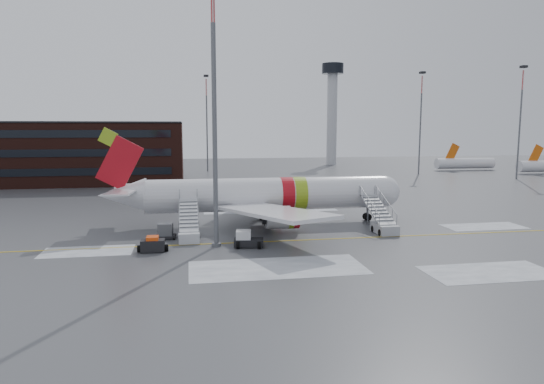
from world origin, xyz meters
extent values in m
plane|color=#494C4F|center=(0.00, 0.00, 0.00)|extent=(260.00, 260.00, 0.00)
cylinder|color=silver|center=(-3.70, 7.78, 3.50)|extent=(28.00, 3.80, 3.80)
sphere|color=silver|center=(10.30, 7.78, 3.50)|extent=(3.80, 3.80, 3.80)
cube|color=black|center=(11.34, 7.78, 4.00)|extent=(1.09, 1.60, 0.97)
cone|color=silver|center=(-20.10, 7.78, 3.75)|extent=(5.20, 3.72, 3.72)
cube|color=#B10D18|center=(-20.20, 7.78, 7.30)|extent=(5.27, 0.30, 6.09)
cube|color=#8BB11C|center=(-21.30, 7.78, 10.10)|extent=(2.16, 0.26, 2.16)
cube|color=silver|center=(-19.90, 10.38, 4.40)|extent=(3.07, 4.85, 0.18)
cube|color=silver|center=(-19.90, 5.18, 4.40)|extent=(3.07, 4.85, 0.18)
cube|color=silver|center=(-4.70, 16.28, 2.90)|extent=(10.72, 15.97, 1.13)
cube|color=silver|center=(-4.70, -0.72, 2.90)|extent=(10.72, 15.97, 1.13)
cylinder|color=silver|center=(-3.20, 12.98, 1.55)|extent=(3.40, 2.10, 2.10)
cylinder|color=silver|center=(-3.20, 2.58, 1.55)|extent=(3.40, 2.10, 2.10)
cylinder|color=#595B60|center=(8.30, 7.78, 0.90)|extent=(0.20, 0.20, 1.80)
cylinder|color=black|center=(8.30, 7.78, 0.45)|extent=(0.90, 0.56, 0.90)
cylinder|color=black|center=(-4.20, 10.18, 0.45)|extent=(0.90, 0.56, 0.90)
cylinder|color=black|center=(-4.20, 5.38, 0.45)|extent=(0.90, 0.56, 0.90)
cube|color=#A1A4A8|center=(7.49, 0.48, 0.55)|extent=(2.00, 3.20, 1.00)
cube|color=#A1A4A8|center=(7.49, 2.58, 2.23)|extent=(1.90, 5.87, 2.52)
cube|color=#A1A4A8|center=(7.49, 5.88, 3.40)|extent=(1.90, 1.40, 0.15)
cylinder|color=#595B60|center=(7.49, 5.48, 1.70)|extent=(0.16, 0.16, 3.40)
cylinder|color=black|center=(6.59, -0.52, 0.35)|extent=(0.25, 0.70, 0.70)
cylinder|color=black|center=(8.39, 1.48, 0.35)|extent=(0.25, 0.70, 0.70)
cube|color=silver|center=(-12.92, 0.48, 0.55)|extent=(2.00, 3.20, 1.00)
cube|color=silver|center=(-12.92, 2.58, 2.23)|extent=(1.90, 5.87, 2.52)
cube|color=silver|center=(-12.92, 5.88, 3.40)|extent=(1.90, 1.40, 0.15)
cylinder|color=#595B60|center=(-12.92, 5.48, 1.70)|extent=(0.16, 0.16, 3.40)
cylinder|color=black|center=(-13.82, -0.52, 0.35)|extent=(0.25, 0.70, 0.70)
cylinder|color=black|center=(-12.02, 1.48, 0.35)|extent=(0.25, 0.70, 0.70)
cube|color=black|center=(-7.40, -2.79, 0.44)|extent=(2.93, 1.87, 0.68)
cube|color=silver|center=(-7.88, -2.71, 1.12)|extent=(1.56, 1.56, 0.88)
cube|color=black|center=(-7.88, -2.71, 1.47)|extent=(1.35, 1.44, 0.15)
cylinder|color=black|center=(-8.47, -3.32, 0.34)|extent=(0.39, 0.72, 0.68)
cylinder|color=black|center=(-6.54, -3.62, 0.34)|extent=(0.39, 0.72, 0.68)
cylinder|color=black|center=(-8.26, -1.96, 0.34)|extent=(0.39, 0.72, 0.68)
cylinder|color=black|center=(-6.33, -2.26, 0.34)|extent=(0.39, 0.72, 0.68)
cube|color=black|center=(-15.26, 1.99, 0.22)|extent=(2.08, 1.60, 0.31)
cube|color=#515358|center=(-15.26, 1.99, 0.93)|extent=(1.54, 1.46, 1.33)
cylinder|color=black|center=(-16.14, 1.37, 0.13)|extent=(0.18, 0.28, 0.27)
cylinder|color=black|center=(-14.37, 2.61, 0.13)|extent=(0.18, 0.28, 0.27)
cube|color=black|center=(-16.16, -3.09, 0.58)|extent=(2.12, 1.29, 1.05)
cube|color=#EA440D|center=(-16.16, -3.09, 1.21)|extent=(1.07, 1.17, 0.42)
cylinder|color=black|center=(-17.00, -3.09, 0.31)|extent=(1.06, 0.65, 0.63)
cylinder|color=black|center=(-15.32, -3.09, 0.31)|extent=(1.06, 0.65, 0.63)
cylinder|color=#595B60|center=(-10.39, -2.00, 10.20)|extent=(0.44, 0.44, 20.39)
cylinder|color=#595B60|center=(-10.39, -2.00, 0.15)|extent=(0.90, 0.90, 0.30)
cube|color=#3F1E16|center=(-45.00, 55.00, 6.00)|extent=(62.00, 16.00, 12.00)
cube|color=black|center=(-45.00, 55.00, 12.10)|extent=(62.00, 16.00, 0.40)
cube|color=black|center=(-45.00, 46.95, 3.00)|extent=(58.00, 0.12, 1.40)
cube|color=black|center=(-45.00, 46.95, 6.50)|extent=(58.00, 0.12, 1.40)
cube|color=black|center=(-45.00, 46.95, 10.00)|extent=(58.00, 0.12, 1.40)
cylinder|color=#B2B5BA|center=(30.00, 95.00, 14.00)|extent=(3.00, 3.00, 28.00)
cylinder|color=black|center=(30.00, 95.00, 28.50)|extent=(6.40, 6.40, 3.00)
cylinder|color=#595B60|center=(42.00, 62.00, 9.60)|extent=(0.36, 0.36, 19.20)
cylinder|color=#CC7272|center=(42.00, 62.00, 21.12)|extent=(0.32, 0.32, 4.32)
cube|color=black|center=(42.00, 62.00, 24.00)|extent=(1.20, 1.20, 0.50)
cylinder|color=#595B60|center=(-8.00, 78.00, 9.60)|extent=(0.36, 0.36, 19.20)
cylinder|color=#CC7272|center=(-8.00, 78.00, 21.12)|extent=(0.32, 0.32, 4.32)
cube|color=black|center=(-8.00, 78.00, 24.00)|extent=(1.20, 1.20, 0.50)
cylinder|color=#595B60|center=(58.00, 48.00, 9.60)|extent=(0.36, 0.36, 19.20)
cylinder|color=#CC7272|center=(58.00, 48.00, 21.12)|extent=(0.32, 0.32, 4.32)
cube|color=black|center=(58.00, 48.00, 24.00)|extent=(1.20, 1.20, 0.50)
camera|label=1|loc=(-12.81, -46.95, 11.11)|focal=32.00mm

